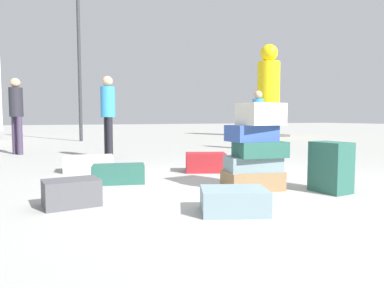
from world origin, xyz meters
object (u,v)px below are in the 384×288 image
Objects in this scene: yellow_dummy_statue at (268,96)px; lamp_post at (79,31)px; suitcase_teal_left_side at (331,167)px; person_bearded_onlooker at (108,109)px; suitcase_slate_white_trunk at (234,201)px; suitcase_tower at (255,151)px; person_passerby_in_red at (16,109)px; suitcase_maroon_foreground_near at (206,162)px; suitcase_charcoal_behind_tower at (72,193)px; suitcase_cream_right_side at (89,163)px; person_tourist_with_camera at (258,115)px; suitcase_teal_foreground_far at (119,174)px.

yellow_dummy_statue is 8.42m from lamp_post.
person_bearded_onlooker reaches higher than suitcase_teal_left_side.
person_bearded_onlooker is at bearing 114.73° from suitcase_slate_white_trunk.
person_bearded_onlooker reaches higher than suitcase_tower.
person_passerby_in_red is (-1.82, 1.64, 0.03)m from person_bearded_onlooker.
suitcase_maroon_foreground_near is at bearing 103.17° from suitcase_teal_left_side.
suitcase_slate_white_trunk is at bearing -174.19° from suitcase_teal_left_side.
suitcase_charcoal_behind_tower is (-2.07, 0.06, -0.33)m from suitcase_tower.
suitcase_slate_white_trunk is 4.77m from person_bearded_onlooker.
suitcase_tower is 1.50m from suitcase_maroon_foreground_near.
suitcase_slate_white_trunk is at bearing -66.09° from suitcase_cream_right_side.
suitcase_cream_right_side is 5.13m from person_tourist_with_camera.
suitcase_tower is 0.60× the size of person_bearded_onlooker.
suitcase_tower is 1.36× the size of suitcase_cream_right_side.
person_bearded_onlooker reaches higher than suitcase_cream_right_side.
suitcase_teal_left_side is at bearing 33.15° from suitcase_slate_white_trunk.
person_bearded_onlooker is 0.42× the size of yellow_dummy_statue.
person_passerby_in_red is (-3.61, 5.99, 0.77)m from suitcase_teal_left_side.
suitcase_tower is at bearing 141.79° from suitcase_teal_left_side.
person_bearded_onlooker is at bearing -89.96° from lamp_post.
yellow_dummy_statue is (9.97, 4.14, 0.78)m from person_passerby_in_red.
suitcase_slate_white_trunk is 0.37× the size of person_tourist_with_camera.
suitcase_charcoal_behind_tower is 0.68× the size of suitcase_cream_right_side.
suitcase_teal_left_side is 0.33× the size of person_passerby_in_red.
lamp_post is (1.82, 4.18, 2.89)m from person_passerby_in_red.
person_tourist_with_camera reaches higher than suitcase_maroon_foreground_near.
suitcase_maroon_foreground_near is at bearing 26.86° from suitcase_charcoal_behind_tower.
person_bearded_onlooker is (-0.32, 4.67, 0.92)m from suitcase_slate_white_trunk.
suitcase_teal_foreground_far is at bearing -71.40° from suitcase_cream_right_side.
lamp_post is at bearing 92.37° from suitcase_cream_right_side.
suitcase_teal_foreground_far is 12.22m from yellow_dummy_statue.
person_passerby_in_red is at bearing 114.50° from suitcase_teal_left_side.
suitcase_teal_left_side is 12.06m from yellow_dummy_statue.
suitcase_teal_left_side is at bearing -79.99° from lamp_post.
suitcase_cream_right_side is (-1.70, 0.78, -0.02)m from suitcase_maroon_foreground_near.
suitcase_slate_white_trunk is at bearing -88.78° from suitcase_maroon_foreground_near.
suitcase_tower is at bearing 11.56° from person_tourist_with_camera.
suitcase_tower is at bearing -126.23° from yellow_dummy_statue.
suitcase_teal_left_side is 0.14× the size of yellow_dummy_statue.
yellow_dummy_statue is at bearing 69.79° from suitcase_maroon_foreground_near.
suitcase_teal_foreground_far is at bearing -144.29° from suitcase_maroon_foreground_near.
suitcase_tower is 1.80m from suitcase_teal_foreground_far.
lamp_post reaches higher than person_bearded_onlooker.
suitcase_teal_foreground_far is 1.15× the size of suitcase_teal_left_side.
person_bearded_onlooker is at bearing 105.80° from suitcase_teal_left_side.
suitcase_teal_foreground_far is (-1.41, 1.07, -0.34)m from suitcase_tower.
person_tourist_with_camera is at bearing 65.14° from suitcase_maroon_foreground_near.
yellow_dummy_statue is at bearing 73.95° from suitcase_slate_white_trunk.
lamp_post reaches higher than yellow_dummy_statue.
suitcase_cream_right_side is 0.43× the size of person_passerby_in_red.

